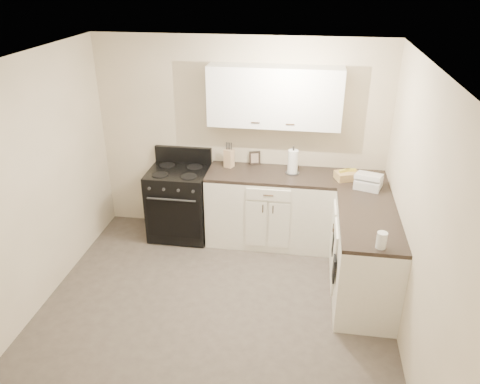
# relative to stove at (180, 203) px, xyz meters

# --- Properties ---
(floor) EXTENTS (3.60, 3.60, 0.00)m
(floor) POSITION_rel_stove_xyz_m (0.74, -1.48, -0.46)
(floor) COLOR #473F38
(floor) RESTS_ON ground
(ceiling) EXTENTS (3.60, 3.60, 0.00)m
(ceiling) POSITION_rel_stove_xyz_m (0.74, -1.48, 2.04)
(ceiling) COLOR white
(ceiling) RESTS_ON wall_back
(wall_back) EXTENTS (3.60, 0.00, 3.60)m
(wall_back) POSITION_rel_stove_xyz_m (0.74, 0.32, 0.79)
(wall_back) COLOR beige
(wall_back) RESTS_ON ground
(wall_right) EXTENTS (0.00, 3.60, 3.60)m
(wall_right) POSITION_rel_stove_xyz_m (2.54, -1.48, 0.79)
(wall_right) COLOR beige
(wall_right) RESTS_ON ground
(wall_left) EXTENTS (0.00, 3.60, 3.60)m
(wall_left) POSITION_rel_stove_xyz_m (-1.06, -1.48, 0.79)
(wall_left) COLOR beige
(wall_left) RESTS_ON ground
(wall_front) EXTENTS (3.60, 0.00, 3.60)m
(wall_front) POSITION_rel_stove_xyz_m (0.74, -3.28, 0.79)
(wall_front) COLOR beige
(wall_front) RESTS_ON ground
(base_cabinets_back) EXTENTS (1.55, 0.60, 0.90)m
(base_cabinets_back) POSITION_rel_stove_xyz_m (1.16, 0.02, -0.01)
(base_cabinets_back) COLOR white
(base_cabinets_back) RESTS_ON floor
(base_cabinets_right) EXTENTS (0.60, 1.90, 0.90)m
(base_cabinets_right) POSITION_rel_stove_xyz_m (2.24, -0.63, -0.01)
(base_cabinets_right) COLOR white
(base_cabinets_right) RESTS_ON floor
(countertop_back) EXTENTS (1.55, 0.60, 0.04)m
(countertop_back) POSITION_rel_stove_xyz_m (1.16, 0.02, 0.46)
(countertop_back) COLOR black
(countertop_back) RESTS_ON base_cabinets_back
(countertop_right) EXTENTS (0.60, 1.90, 0.04)m
(countertop_right) POSITION_rel_stove_xyz_m (2.24, -0.63, 0.46)
(countertop_right) COLOR black
(countertop_right) RESTS_ON base_cabinets_right
(upper_cabinets) EXTENTS (1.55, 0.30, 0.70)m
(upper_cabinets) POSITION_rel_stove_xyz_m (1.16, 0.18, 1.38)
(upper_cabinets) COLOR white
(upper_cabinets) RESTS_ON wall_back
(stove) EXTENTS (0.74, 0.63, 0.90)m
(stove) POSITION_rel_stove_xyz_m (0.00, 0.00, 0.00)
(stove) COLOR black
(stove) RESTS_ON floor
(knife_block) EXTENTS (0.13, 0.13, 0.23)m
(knife_block) POSITION_rel_stove_xyz_m (0.62, 0.15, 0.59)
(knife_block) COLOR tan
(knife_block) RESTS_ON countertop_back
(paper_towel) EXTENTS (0.14, 0.14, 0.29)m
(paper_towel) POSITION_rel_stove_xyz_m (1.41, 0.07, 0.63)
(paper_towel) COLOR white
(paper_towel) RESTS_ON countertop_back
(picture_frame) EXTENTS (0.14, 0.08, 0.17)m
(picture_frame) POSITION_rel_stove_xyz_m (0.93, 0.28, 0.57)
(picture_frame) COLOR black
(picture_frame) RESTS_ON countertop_back
(wicker_basket) EXTENTS (0.32, 0.27, 0.09)m
(wicker_basket) POSITION_rel_stove_xyz_m (2.06, -0.01, 0.53)
(wicker_basket) COLOR tan
(wicker_basket) RESTS_ON countertop_right
(countertop_grill) EXTENTS (0.35, 0.34, 0.10)m
(countertop_grill) POSITION_rel_stove_xyz_m (2.28, -0.20, 0.53)
(countertop_grill) COLOR silver
(countertop_grill) RESTS_ON countertop_right
(glass_jar) EXTENTS (0.11, 0.11, 0.15)m
(glass_jar) POSITION_rel_stove_xyz_m (2.28, -1.48, 0.56)
(glass_jar) COLOR silver
(glass_jar) RESTS_ON countertop_right
(oven_mitt_near) EXTENTS (0.02, 0.15, 0.26)m
(oven_mitt_near) POSITION_rel_stove_xyz_m (1.91, -1.22, 0.04)
(oven_mitt_near) COLOR black
(oven_mitt_near) RESTS_ON base_cabinets_right
(oven_mitt_far) EXTENTS (0.02, 0.13, 0.23)m
(oven_mitt_far) POSITION_rel_stove_xyz_m (1.91, -0.82, 0.07)
(oven_mitt_far) COLOR black
(oven_mitt_far) RESTS_ON base_cabinets_right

